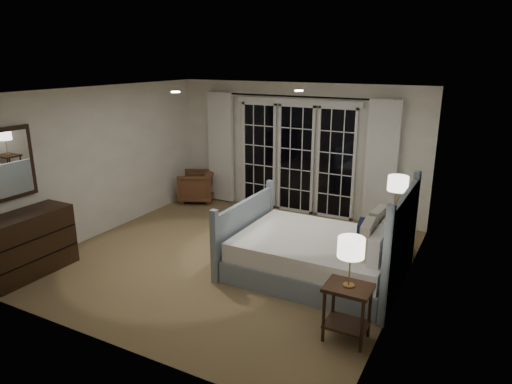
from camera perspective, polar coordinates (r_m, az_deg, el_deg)
The scene contains 20 objects.
floor at distance 7.08m, azimuth -3.13°, elevation -8.11°, with size 5.00×5.00×0.00m, color #91744E.
ceiling at distance 6.45m, azimuth -3.48°, elevation 12.51°, with size 5.00×5.00×0.00m, color silver.
wall_left at distance 8.20m, azimuth -18.46°, elevation 3.72°, with size 0.02×5.00×2.50m, color white.
wall_right at distance 5.82m, azimuth 18.31°, elevation -1.33°, with size 0.02×5.00×2.50m, color white.
wall_back at distance 8.83m, azimuth 5.14°, elevation 5.38°, with size 5.00×0.02×2.50m, color white.
wall_front at distance 4.80m, azimuth -18.94°, elevation -5.15°, with size 5.00×0.02×2.50m, color white.
french_doors at distance 8.83m, azimuth 5.01°, elevation 4.32°, with size 2.50×0.04×2.20m.
curtain_rod at distance 8.60m, azimuth 5.05°, elevation 11.82°, with size 0.03×0.03×3.50m, color black.
curtain_left at distance 9.50m, azimuth -4.40°, elevation 5.58°, with size 0.55×0.10×2.25m, color silver.
curtain_right at distance 8.26m, azimuth 15.41°, elevation 3.35°, with size 0.55×0.10×2.25m, color silver.
downlight_a at distance 6.62m, azimuth 5.37°, elevation 12.49°, with size 0.12×0.12×0.01m, color white.
downlight_b at distance 6.46m, azimuth -10.03°, elevation 12.21°, with size 0.12×0.12×0.01m, color white.
bed at distance 6.42m, azimuth 8.00°, elevation -7.65°, with size 2.31×1.66×1.35m.
nightstand_left at distance 5.09m, azimuth 11.36°, elevation -13.62°, with size 0.49×0.39×0.64m.
nightstand_right at distance 7.30m, azimuth 16.86°, elevation -4.29°, with size 0.52×0.41×0.67m.
lamp_left at distance 4.80m, azimuth 11.80°, elevation -6.89°, with size 0.28×0.28×0.54m.
lamp_right at distance 7.09m, azimuth 17.32°, elevation 0.97°, with size 0.30×0.30×0.59m.
armchair at distance 9.71m, azimuth -7.43°, elevation 0.70°, with size 0.69×0.71×0.64m, color brown.
dresser at distance 7.14m, azimuth -26.72°, elevation -5.85°, with size 0.53×1.26×0.89m.
mirror at distance 7.03m, azimuth -29.01°, elevation 2.95°, with size 0.05×0.85×1.00m.
Camera 1 is at (3.34, -5.50, 2.95)m, focal length 32.00 mm.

